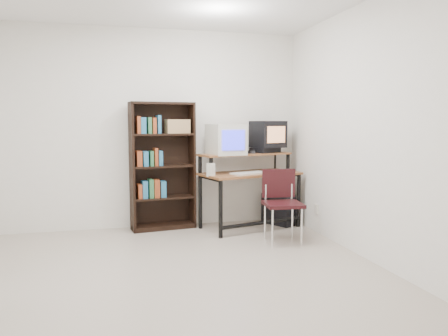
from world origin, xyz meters
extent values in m
cube|color=#B8A998|center=(0.00, 0.00, -0.01)|extent=(4.00, 4.00, 0.01)
cube|color=white|center=(0.00, 2.00, 1.30)|extent=(4.00, 0.01, 2.60)
cube|color=white|center=(0.00, -2.00, 1.30)|extent=(4.00, 0.01, 2.60)
cube|color=white|center=(2.00, 0.00, 1.30)|extent=(0.01, 4.00, 2.60)
cube|color=brown|center=(1.25, 1.60, 0.72)|extent=(1.39, 0.94, 0.03)
cube|color=brown|center=(1.22, 1.72, 0.97)|extent=(1.32, 0.69, 0.02)
cylinder|color=black|center=(0.75, 1.18, 0.36)|extent=(0.05, 0.05, 0.72)
cylinder|color=black|center=(1.89, 1.49, 0.36)|extent=(0.05, 0.05, 0.72)
cylinder|color=black|center=(0.61, 1.71, 0.49)|extent=(0.05, 0.05, 0.98)
cylinder|color=black|center=(1.75, 2.02, 0.49)|extent=(0.05, 0.05, 0.98)
cylinder|color=black|center=(1.32, 1.33, 0.12)|extent=(1.16, 0.35, 0.05)
cube|color=beige|center=(0.94, 1.65, 1.17)|extent=(0.50, 0.50, 0.40)
cube|color=#2B2FE3|center=(0.98, 1.44, 1.17)|extent=(0.31, 0.08, 0.25)
cube|color=black|center=(1.53, 1.79, 1.01)|extent=(0.44, 0.40, 0.08)
cube|color=black|center=(1.57, 1.80, 1.23)|extent=(0.47, 0.46, 0.36)
cube|color=tan|center=(1.62, 1.62, 1.23)|extent=(0.28, 0.09, 0.22)
cylinder|color=#26262B|center=(1.29, 1.67, 0.99)|extent=(0.13, 0.13, 0.05)
cube|color=beige|center=(1.20, 1.46, 0.74)|extent=(0.51, 0.36, 0.03)
cube|color=black|center=(1.60, 1.58, 0.72)|extent=(0.27, 0.24, 0.01)
cube|color=white|center=(1.59, 1.58, 0.74)|extent=(0.11, 0.09, 0.03)
cube|color=beige|center=(0.68, 1.42, 0.80)|extent=(0.11, 0.10, 0.17)
cube|color=black|center=(1.69, 1.69, 0.21)|extent=(0.39, 0.49, 0.42)
cube|color=black|center=(1.40, 0.82, 0.45)|extent=(0.46, 0.46, 0.04)
cube|color=black|center=(1.42, 1.01, 0.67)|extent=(0.40, 0.07, 0.34)
cylinder|color=silver|center=(1.22, 0.67, 0.21)|extent=(0.02, 0.02, 0.43)
cylinder|color=silver|center=(1.56, 0.64, 0.21)|extent=(0.02, 0.02, 0.43)
cylinder|color=silver|center=(1.25, 1.01, 0.21)|extent=(0.02, 0.02, 0.43)
cylinder|color=silver|center=(1.59, 0.97, 0.21)|extent=(0.02, 0.02, 0.43)
cube|color=black|center=(-0.26, 1.78, 0.82)|extent=(0.06, 0.28, 1.65)
cube|color=black|center=(0.53, 1.88, 0.82)|extent=(0.06, 0.28, 1.65)
cube|color=black|center=(0.12, 1.96, 0.82)|extent=(0.82, 0.13, 1.65)
cube|color=black|center=(0.13, 1.83, 1.63)|extent=(0.85, 0.38, 0.03)
cube|color=black|center=(0.13, 1.83, 0.03)|extent=(0.85, 0.38, 0.06)
cube|color=black|center=(0.13, 1.83, 0.41)|extent=(0.79, 0.35, 0.03)
cube|color=black|center=(0.13, 1.83, 0.82)|extent=(0.79, 0.35, 0.02)
cube|color=black|center=(0.13, 1.83, 1.24)|extent=(0.79, 0.35, 0.02)
cube|color=#99774E|center=(0.33, 1.86, 1.34)|extent=(0.32, 0.24, 0.18)
cube|color=beige|center=(1.99, 1.15, 0.30)|extent=(0.02, 0.08, 0.12)
camera|label=1|loc=(-0.49, -3.82, 1.39)|focal=35.00mm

